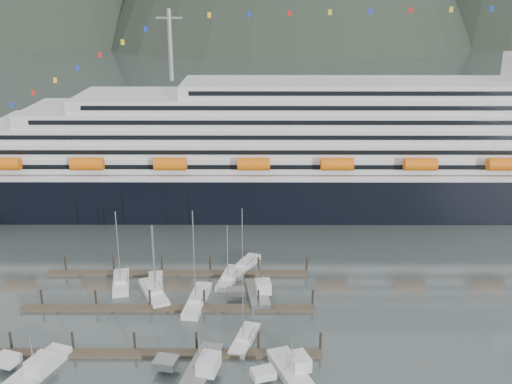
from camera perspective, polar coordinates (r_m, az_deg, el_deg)
ground at (r=98.32m, az=-5.74°, el=-11.95°), size 1600.00×1600.00×0.00m
cruise_ship at (r=145.65m, az=8.13°, el=3.30°), size 210.00×30.40×50.30m
dock_near at (r=90.44m, az=-9.59°, el=-14.87°), size 48.18×2.28×3.20m
dock_mid at (r=101.40m, az=-8.39°, el=-10.86°), size 48.18×2.28×3.20m
dock_far at (r=112.80m, az=-7.45°, el=-7.64°), size 48.18×2.28×3.20m
sailboat_a at (r=110.60m, az=-12.73°, el=-8.44°), size 4.55×9.91×14.84m
sailboat_b at (r=108.64m, az=-9.50°, el=-8.76°), size 4.16×9.97×12.54m
sailboat_c at (r=105.93m, az=-9.70°, el=-9.50°), size 6.93×10.87×13.93m
sailboat_d at (r=102.64m, az=-5.62°, el=-10.27°), size 4.23×12.00×17.48m
sailboat_f at (r=109.62m, az=-2.56°, el=-8.24°), size 4.61×9.79×11.66m
sailboat_g at (r=114.07m, az=-1.09°, el=-7.11°), size 6.19×10.62×12.91m
sailboat_h at (r=91.96m, az=-1.08°, el=-13.89°), size 4.72×9.09×12.33m
trawler_a at (r=90.08m, az=-20.42°, el=-15.62°), size 9.95×12.58×6.66m
trawler_c at (r=85.14m, az=-5.47°, el=-16.57°), size 9.58×13.24×6.52m
trawler_d at (r=84.83m, az=3.31°, el=-16.67°), size 9.02×11.22×6.38m
trawler_e at (r=103.56m, az=0.08°, el=-9.65°), size 7.79×10.20×6.38m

